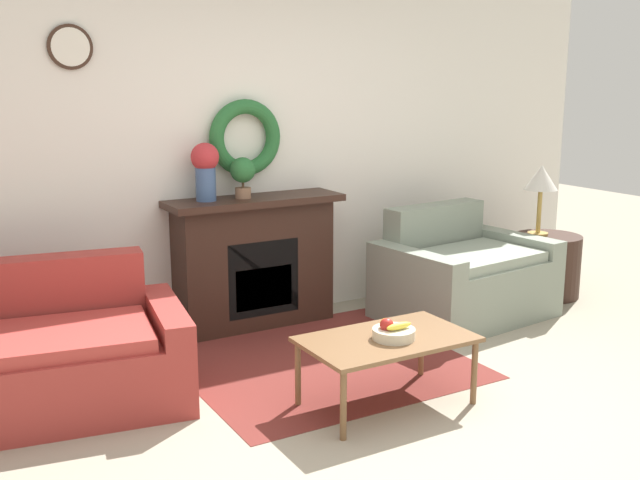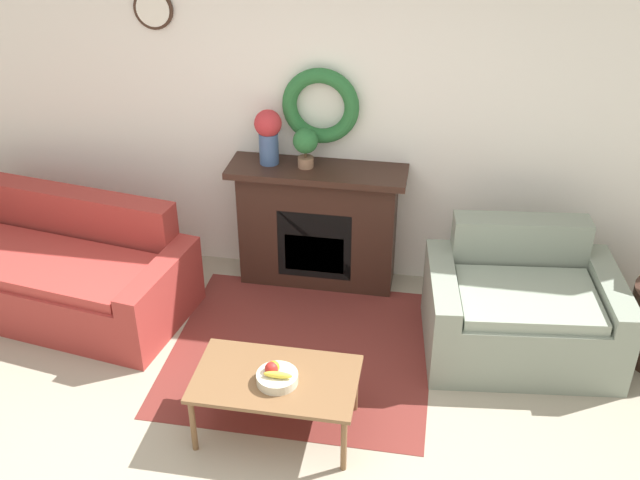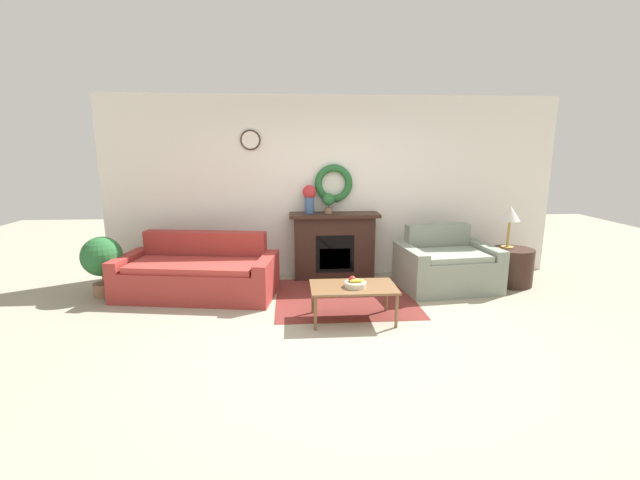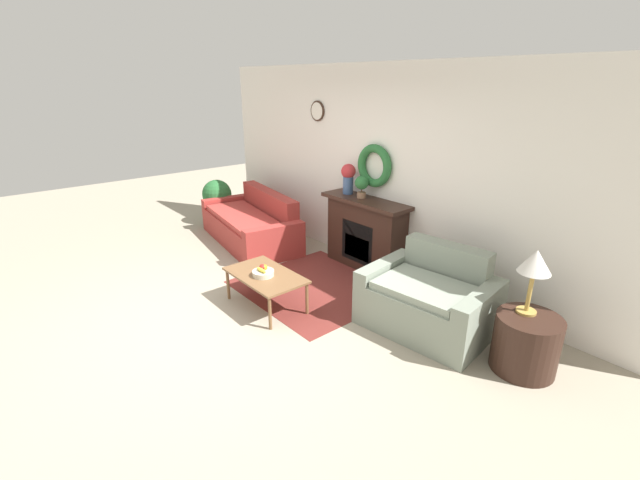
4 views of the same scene
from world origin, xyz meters
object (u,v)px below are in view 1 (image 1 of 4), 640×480
(loveseat_right, at_px, (463,277))
(fruit_bowl, at_px, (393,332))
(fireplace, at_px, (255,261))
(table_lamp, at_px, (541,181))
(couch_left, at_px, (0,363))
(coffee_table, at_px, (387,344))
(vase_on_mantel_left, at_px, (205,167))
(potted_plant_on_mantel, at_px, (243,173))
(side_table_by_loveseat, at_px, (547,265))

(loveseat_right, distance_m, fruit_bowl, 1.84)
(fireplace, distance_m, table_lamp, 2.55)
(couch_left, xyz_separation_m, table_lamp, (4.35, 0.18, 0.72))
(loveseat_right, distance_m, coffee_table, 1.82)
(fruit_bowl, bearing_deg, vase_on_mantel_left, 103.95)
(fruit_bowl, bearing_deg, potted_plant_on_mantel, 94.93)
(fruit_bowl, height_order, vase_on_mantel_left, vase_on_mantel_left)
(potted_plant_on_mantel, bearing_deg, fireplace, 9.16)
(loveseat_right, bearing_deg, table_lamp, 1.31)
(couch_left, xyz_separation_m, coffee_table, (1.94, -1.02, 0.08))
(loveseat_right, relative_size, side_table_by_loveseat, 2.42)
(fruit_bowl, distance_m, vase_on_mantel_left, 1.93)
(loveseat_right, relative_size, table_lamp, 2.27)
(side_table_by_loveseat, xyz_separation_m, potted_plant_on_mantel, (-2.61, 0.52, 0.91))
(side_table_by_loveseat, bearing_deg, table_lamp, 141.34)
(coffee_table, distance_m, side_table_by_loveseat, 2.73)
(fruit_bowl, height_order, side_table_by_loveseat, side_table_by_loveseat)
(table_lamp, xyz_separation_m, vase_on_mantel_left, (-2.82, 0.49, 0.23))
(fruit_bowl, relative_size, side_table_by_loveseat, 0.43)
(loveseat_right, height_order, table_lamp, table_lamp)
(coffee_table, height_order, fruit_bowl, fruit_bowl)
(fireplace, xyz_separation_m, loveseat_right, (1.52, -0.61, -0.19))
(side_table_by_loveseat, xyz_separation_m, vase_on_mantel_left, (-2.89, 0.54, 0.97))
(loveseat_right, xyz_separation_m, table_lamp, (0.93, 0.13, 0.69))
(fireplace, bearing_deg, potted_plant_on_mantel, -170.84)
(loveseat_right, bearing_deg, couch_left, 174.43)
(fireplace, xyz_separation_m, side_table_by_loveseat, (2.52, -0.54, -0.24))
(table_lamp, height_order, vase_on_mantel_left, vase_on_mantel_left)
(side_table_by_loveseat, bearing_deg, potted_plant_on_mantel, 168.65)
(side_table_by_loveseat, relative_size, table_lamp, 0.94)
(table_lamp, bearing_deg, couch_left, -177.67)
(coffee_table, relative_size, table_lamp, 1.61)
(loveseat_right, relative_size, potted_plant_on_mantel, 4.58)
(loveseat_right, distance_m, table_lamp, 1.17)
(fruit_bowl, relative_size, vase_on_mantel_left, 0.59)
(fireplace, relative_size, coffee_table, 1.37)
(fruit_bowl, xyz_separation_m, vase_on_mantel_left, (-0.43, 1.72, 0.78))
(potted_plant_on_mantel, bearing_deg, couch_left, -160.33)
(couch_left, relative_size, potted_plant_on_mantel, 7.22)
(side_table_by_loveseat, relative_size, vase_on_mantel_left, 1.37)
(loveseat_right, bearing_deg, fireplace, 151.77)
(fruit_bowl, bearing_deg, side_table_by_loveseat, 25.42)
(fireplace, bearing_deg, table_lamp, -11.12)
(coffee_table, height_order, table_lamp, table_lamp)
(fireplace, relative_size, table_lamp, 2.20)
(fireplace, relative_size, potted_plant_on_mantel, 4.44)
(couch_left, distance_m, side_table_by_loveseat, 4.42)
(loveseat_right, bearing_deg, potted_plant_on_mantel, 153.32)
(vase_on_mantel_left, bearing_deg, couch_left, -156.43)
(fireplace, relative_size, side_table_by_loveseat, 2.34)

